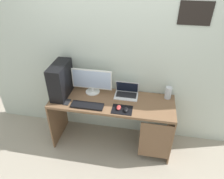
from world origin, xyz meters
The scene contains 12 objects.
ground_plane centered at (0.00, 0.00, 0.00)m, with size 8.00×8.00×0.00m, color #9E9384.
wall_back centered at (0.00, 0.33, 1.30)m, with size 4.00×0.05×2.60m.
desk centered at (0.02, -0.01, 0.63)m, with size 1.66×0.57×0.77m.
pc_tower centered at (-0.70, 0.03, 1.01)m, with size 0.19×0.45×0.46m, color black.
monitor centered at (-0.31, 0.15, 0.96)m, with size 0.56×0.20×0.36m.
laptop centered at (0.17, 0.16, 0.82)m, with size 0.32×0.22×0.20m.
speaker centered at (0.73, 0.20, 0.86)m, with size 0.09×0.09×0.17m, color #B7BCC6.
keyboard centered at (-0.29, -0.18, 0.79)m, with size 0.42×0.14×0.02m, color black.
mousepad centered at (0.16, -0.17, 0.78)m, with size 0.26×0.20×0.01m, color black.
mouse_left centered at (0.11, -0.16, 0.80)m, with size 0.06×0.10×0.03m, color #B23333.
mouse_right centered at (0.21, -0.18, 0.80)m, with size 0.06×0.10×0.03m, color black.
cell_phone centered at (-0.58, -0.15, 0.78)m, with size 0.07×0.13×0.01m, color #232326.
Camera 1 is at (0.40, -2.21, 2.45)m, focal length 33.55 mm.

